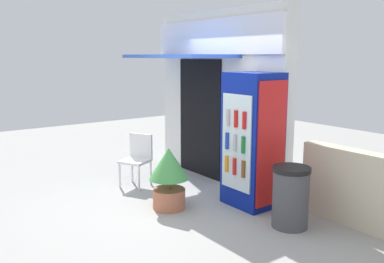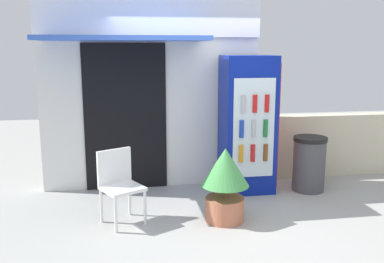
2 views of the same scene
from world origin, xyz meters
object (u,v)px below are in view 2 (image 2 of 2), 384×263
at_px(drink_cooler, 248,124).
at_px(trash_bin, 309,164).
at_px(plastic_chair, 119,181).
at_px(potted_plant_near_shop, 225,180).

height_order(drink_cooler, trash_bin, drink_cooler).
distance_m(plastic_chair, potted_plant_near_shop, 1.27).
bearing_deg(plastic_chair, drink_cooler, 25.84).
xyz_separation_m(plastic_chair, trash_bin, (2.74, 0.72, -0.10)).
xyz_separation_m(plastic_chair, potted_plant_near_shop, (1.26, -0.19, 0.01)).
height_order(drink_cooler, plastic_chair, drink_cooler).
bearing_deg(drink_cooler, plastic_chair, -154.16).
distance_m(plastic_chair, trash_bin, 2.83).
height_order(drink_cooler, potted_plant_near_shop, drink_cooler).
relative_size(drink_cooler, potted_plant_near_shop, 2.17).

